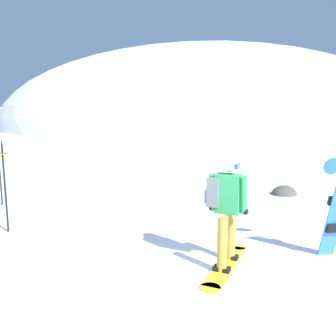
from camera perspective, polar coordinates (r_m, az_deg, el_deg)
ground_plane at (r=5.42m, az=5.12°, el=-17.16°), size 300.00×300.00×0.00m
ridge_peak_main at (r=41.15m, az=6.12°, el=6.64°), size 42.10×37.89×16.25m
snowboarder_main at (r=5.70m, az=8.68°, el=-5.90°), size 1.17×1.56×1.71m
spare_snowboard at (r=6.47m, az=23.94°, el=-5.71°), size 0.28×0.46×1.61m
piste_marker_far at (r=7.72m, az=-23.45°, el=-1.65°), size 0.20×0.20×1.78m
rock_dark at (r=10.63m, az=17.10°, el=-3.82°), size 0.69×0.59×0.48m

